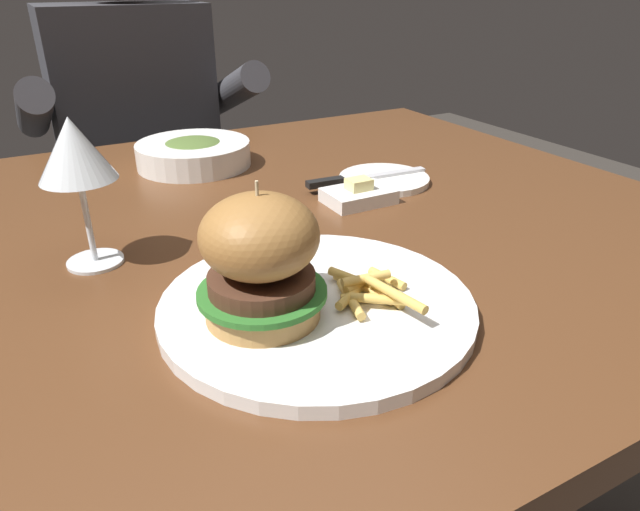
# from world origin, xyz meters

# --- Properties ---
(dining_table) EXTENTS (1.25, 0.99, 0.74)m
(dining_table) POSITION_xyz_m (0.00, 0.00, 0.66)
(dining_table) COLOR #56331C
(dining_table) RESTS_ON ground
(main_plate) EXTENTS (0.31, 0.31, 0.01)m
(main_plate) POSITION_xyz_m (-0.01, -0.23, 0.75)
(main_plate) COLOR white
(main_plate) RESTS_ON dining_table
(burger_sandwich) EXTENTS (0.12, 0.12, 0.13)m
(burger_sandwich) POSITION_xyz_m (-0.07, -0.23, 0.81)
(burger_sandwich) COLOR #B78447
(burger_sandwich) RESTS_ON main_plate
(fries_pile) EXTENTS (0.09, 0.13, 0.03)m
(fries_pile) POSITION_xyz_m (0.03, -0.26, 0.76)
(fries_pile) COLOR #EABC5B
(fries_pile) RESTS_ON main_plate
(wine_glass) EXTENTS (0.08, 0.08, 0.17)m
(wine_glass) POSITION_xyz_m (-0.19, -0.02, 0.87)
(wine_glass) COLOR silver
(wine_glass) RESTS_ON dining_table
(bread_plate) EXTENTS (0.14, 0.14, 0.01)m
(bread_plate) POSITION_xyz_m (0.26, 0.06, 0.74)
(bread_plate) COLOR white
(bread_plate) RESTS_ON dining_table
(table_knife) EXTENTS (0.21, 0.03, 0.01)m
(table_knife) POSITION_xyz_m (0.21, 0.06, 0.75)
(table_knife) COLOR silver
(table_knife) RESTS_ON bread_plate
(butter_dish) EXTENTS (0.10, 0.07, 0.04)m
(butter_dish) POSITION_xyz_m (0.18, 0.00, 0.75)
(butter_dish) COLOR white
(butter_dish) RESTS_ON dining_table
(soup_bowl) EXTENTS (0.19, 0.19, 0.05)m
(soup_bowl) POSITION_xyz_m (0.03, 0.29, 0.76)
(soup_bowl) COLOR white
(soup_bowl) RESTS_ON dining_table
(diner_person) EXTENTS (0.51, 0.36, 1.18)m
(diner_person) POSITION_xyz_m (0.03, 0.77, 0.56)
(diner_person) COLOR #282833
(diner_person) RESTS_ON ground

